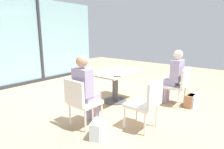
{
  "coord_description": "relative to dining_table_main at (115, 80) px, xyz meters",
  "views": [
    {
      "loc": [
        -3.39,
        -2.67,
        1.63
      ],
      "look_at": [
        0.0,
        0.1,
        0.65
      ],
      "focal_mm": 30.11,
      "sensor_mm": 36.0,
      "label": 1
    }
  ],
  "objects": [
    {
      "name": "wine_glass_3",
      "position": [
        -0.39,
        -0.02,
        0.33
      ],
      "size": [
        0.07,
        0.07,
        0.18
      ],
      "color": "silver",
      "rests_on": "dining_table_main"
    },
    {
      "name": "chair_side_end",
      "position": [
        -1.36,
        -0.33,
        -0.04
      ],
      "size": [
        0.5,
        0.46,
        0.87
      ],
      "color": "silver",
      "rests_on": "ground_plane"
    },
    {
      "name": "chair_front_right",
      "position": [
        0.73,
        -1.24,
        -0.04
      ],
      "size": [
        0.46,
        0.5,
        0.87
      ],
      "color": "silver",
      "rests_on": "ground_plane"
    },
    {
      "name": "dining_table_main",
      "position": [
        0.0,
        0.0,
        0.0
      ],
      "size": [
        1.17,
        0.86,
        0.73
      ],
      "color": "#BCB29E",
      "rests_on": "ground_plane"
    },
    {
      "name": "handbag_0",
      "position": [
        0.82,
        -1.55,
        -0.39
      ],
      "size": [
        0.31,
        0.18,
        0.28
      ],
      "primitive_type": "cube",
      "rotation": [
        0.0,
        0.0,
        -0.06
      ],
      "color": "silver",
      "rests_on": "ground_plane"
    },
    {
      "name": "cell_phone_on_table",
      "position": [
        -0.38,
        -0.34,
        0.2
      ],
      "size": [
        0.15,
        0.16,
        0.01
      ],
      "primitive_type": "cube",
      "rotation": [
        0.0,
        0.0,
        0.69
      ],
      "color": "black",
      "rests_on": "dining_table_main"
    },
    {
      "name": "person_side_end",
      "position": [
        -1.25,
        -0.33,
        0.17
      ],
      "size": [
        0.39,
        0.34,
        1.26
      ],
      "color": "#9E93B7",
      "rests_on": "ground_plane"
    },
    {
      "name": "wine_glass_4",
      "position": [
        -0.13,
        -0.15,
        0.33
      ],
      "size": [
        0.07,
        0.07,
        0.18
      ],
      "color": "silver",
      "rests_on": "dining_table_main"
    },
    {
      "name": "wine_glass_5",
      "position": [
        -0.42,
        0.34,
        0.33
      ],
      "size": [
        0.07,
        0.07,
        0.18
      ],
      "color": "silver",
      "rests_on": "dining_table_main"
    },
    {
      "name": "handbag_1",
      "position": [
        -1.45,
        -0.78,
        -0.39
      ],
      "size": [
        0.34,
        0.27,
        0.28
      ],
      "primitive_type": "cube",
      "rotation": [
        0.0,
        0.0,
        0.45
      ],
      "color": "silver",
      "rests_on": "ground_plane"
    },
    {
      "name": "wine_glass_2",
      "position": [
        -0.21,
        0.17,
        0.33
      ],
      "size": [
        0.07,
        0.07,
        0.18
      ],
      "color": "silver",
      "rests_on": "dining_table_main"
    },
    {
      "name": "wine_glass_1",
      "position": [
        -0.14,
        -0.32,
        0.33
      ],
      "size": [
        0.07,
        0.07,
        0.18
      ],
      "color": "silver",
      "rests_on": "dining_table_main"
    },
    {
      "name": "handbag_2",
      "position": [
        0.78,
        -1.51,
        -0.39
      ],
      "size": [
        0.3,
        0.16,
        0.28
      ],
      "primitive_type": "cube",
      "rotation": [
        0.0,
        0.0,
        0.02
      ],
      "color": "#A3704C",
      "rests_on": "ground_plane"
    },
    {
      "name": "coffee_cup",
      "position": [
        0.15,
        -0.14,
        0.24
      ],
      "size": [
        0.08,
        0.08,
        0.09
      ],
      "primitive_type": "cylinder",
      "color": "white",
      "rests_on": "dining_table_main"
    },
    {
      "name": "chair_front_left",
      "position": [
        -0.73,
        -1.24,
        -0.04
      ],
      "size": [
        0.46,
        0.5,
        0.87
      ],
      "color": "silver",
      "rests_on": "ground_plane"
    },
    {
      "name": "wine_glass_0",
      "position": [
        0.18,
        0.32,
        0.33
      ],
      "size": [
        0.07,
        0.07,
        0.18
      ],
      "color": "silver",
      "rests_on": "dining_table_main"
    },
    {
      "name": "window_wall_backdrop",
      "position": [
        0.0,
        3.2,
        0.68
      ],
      "size": [
        4.42,
        0.1,
        2.7
      ],
      "color": "#8CB7BC",
      "rests_on": "ground_plane"
    },
    {
      "name": "ground_plane",
      "position": [
        0.0,
        0.0,
        -0.53
      ],
      "size": [
        12.0,
        12.0,
        0.0
      ],
      "primitive_type": "plane",
      "color": "tan"
    },
    {
      "name": "person_front_right",
      "position": [
        0.73,
        -1.13,
        0.17
      ],
      "size": [
        0.34,
        0.39,
        1.26
      ],
      "color": "#9E93B7",
      "rests_on": "ground_plane"
    },
    {
      "name": "wine_glass_6",
      "position": [
        0.21,
        -0.02,
        0.33
      ],
      "size": [
        0.07,
        0.07,
        0.18
      ],
      "color": "silver",
      "rests_on": "dining_table_main"
    }
  ]
}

